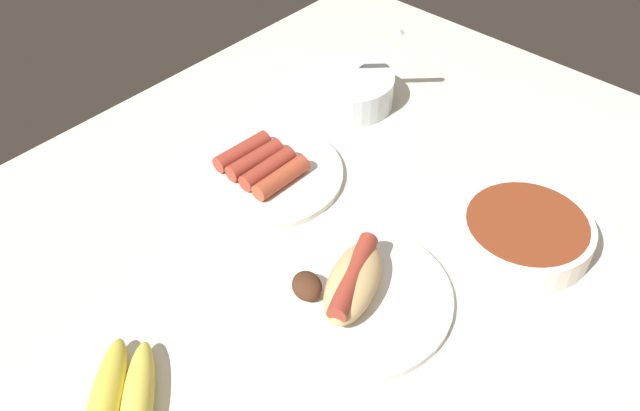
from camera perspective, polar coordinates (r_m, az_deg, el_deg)
name	(u,v)px	position (r cm, az deg, el deg)	size (l,w,h in cm)	color
ground_plane	(322,237)	(98.10, 0.12, -2.55)	(120.00, 90.00, 3.00)	silver
banana_bunch	(120,404)	(80.99, -15.68, -15.04)	(16.54, 16.45, 3.45)	gold
plate_sausages	(262,171)	(104.96, -4.66, 2.78)	(23.90, 23.90, 3.57)	white
bowl_chili	(525,232)	(97.21, 16.05, -2.06)	(17.58, 17.58, 4.15)	white
bowl_coleslaw	(349,88)	(118.95, 2.33, 9.35)	(14.87, 14.94, 14.55)	silver
plate_hotdog_assembled	(351,290)	(87.52, 2.47, -6.76)	(24.73, 24.73, 5.61)	white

